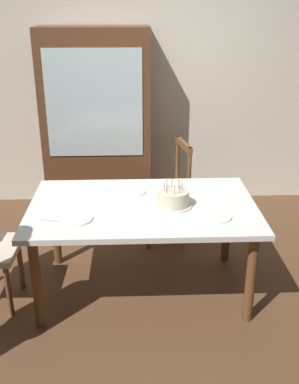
% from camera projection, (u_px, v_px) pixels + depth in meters
% --- Properties ---
extents(ground, '(6.40, 6.40, 0.00)m').
position_uv_depth(ground, '(143.00, 288.00, 3.60)').
color(ground, brown).
extents(back_wall, '(6.40, 0.10, 2.60)m').
position_uv_depth(back_wall, '(138.00, 84.00, 4.79)').
color(back_wall, silver).
rests_on(back_wall, ground).
extents(dining_table, '(1.67, 1.03, 0.74)m').
position_uv_depth(dining_table, '(143.00, 214.00, 3.34)').
color(dining_table, white).
rests_on(dining_table, ground).
extents(birthday_cake, '(0.28, 0.28, 0.19)m').
position_uv_depth(birthday_cake, '(173.00, 199.00, 3.26)').
color(birthday_cake, silver).
rests_on(birthday_cake, dining_table).
extents(plate_near_celebrant, '(0.22, 0.22, 0.01)m').
position_uv_depth(plate_near_celebrant, '(77.00, 219.00, 3.08)').
color(plate_near_celebrant, white).
rests_on(plate_near_celebrant, dining_table).
extents(plate_far_side, '(0.22, 0.22, 0.01)m').
position_uv_depth(plate_far_side, '(131.00, 192.00, 3.52)').
color(plate_far_side, white).
rests_on(plate_far_side, dining_table).
extents(plate_near_guest, '(0.22, 0.22, 0.01)m').
position_uv_depth(plate_near_guest, '(216.00, 216.00, 3.11)').
color(plate_near_guest, white).
rests_on(plate_near_guest, dining_table).
extents(fork_near_celebrant, '(0.18, 0.06, 0.01)m').
position_uv_depth(fork_near_celebrant, '(53.00, 221.00, 3.06)').
color(fork_near_celebrant, silver).
rests_on(fork_near_celebrant, dining_table).
extents(fork_far_side, '(0.18, 0.03, 0.01)m').
position_uv_depth(fork_far_side, '(111.00, 192.00, 3.53)').
color(fork_far_side, silver).
rests_on(fork_far_side, dining_table).
extents(chair_spindle_back, '(0.52, 0.52, 0.95)m').
position_uv_depth(chair_spindle_back, '(165.00, 194.00, 4.20)').
color(chair_spindle_back, tan).
rests_on(chair_spindle_back, ground).
extents(china_cabinet, '(1.10, 0.45, 1.90)m').
position_uv_depth(china_cabinet, '(97.00, 123.00, 4.64)').
color(china_cabinet, '#56331E').
rests_on(china_cabinet, ground).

